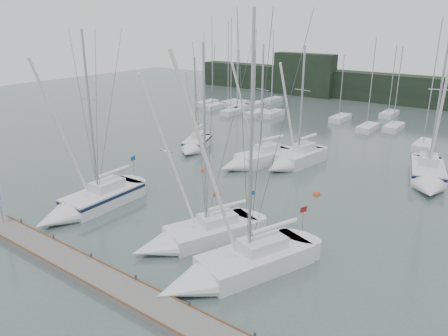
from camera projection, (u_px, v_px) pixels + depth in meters
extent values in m
plane|color=#4E5F5C|center=(161.00, 247.00, 29.03)|extent=(160.00, 160.00, 0.00)
cube|color=#62625D|center=(100.00, 278.00, 25.18)|extent=(24.00, 2.00, 0.40)
cube|color=black|center=(414.00, 91.00, 75.26)|extent=(90.00, 4.00, 5.00)
cube|color=black|center=(304.00, 75.00, 84.53)|extent=(12.00, 3.00, 8.00)
cube|color=white|center=(368.00, 128.00, 58.80)|extent=(1.80, 4.50, 0.90)
cylinder|color=#A7A9AF|center=(372.00, 83.00, 56.42)|extent=(0.12, 0.12, 11.38)
cube|color=white|center=(239.00, 108.00, 71.94)|extent=(1.80, 4.50, 0.90)
cylinder|color=#A7A9AF|center=(238.00, 78.00, 69.96)|extent=(0.12, 0.12, 8.90)
cube|color=white|center=(424.00, 146.00, 50.67)|extent=(1.80, 4.50, 0.90)
cylinder|color=#A7A9AF|center=(433.00, 83.00, 47.90)|extent=(0.12, 0.12, 13.76)
cube|color=white|center=(340.00, 119.00, 64.34)|extent=(1.80, 4.50, 0.90)
cylinder|color=#A7A9AF|center=(342.00, 86.00, 62.40)|extent=(0.12, 0.12, 8.68)
cube|color=white|center=(233.00, 112.00, 68.89)|extent=(1.80, 4.50, 0.90)
cylinder|color=#A7A9AF|center=(231.00, 65.00, 66.15)|extent=(0.12, 0.12, 13.61)
cube|color=white|center=(238.00, 104.00, 74.88)|extent=(1.80, 4.50, 0.90)
cylinder|color=#A7A9AF|center=(237.00, 62.00, 72.18)|extent=(0.12, 0.12, 13.36)
cube|color=white|center=(256.00, 114.00, 67.54)|extent=(1.80, 4.50, 0.90)
cylinder|color=#A7A9AF|center=(255.00, 71.00, 65.03)|extent=(0.12, 0.12, 12.14)
cube|color=white|center=(207.00, 103.00, 75.64)|extent=(1.80, 4.50, 0.90)
cylinder|color=#A7A9AF|center=(204.00, 67.00, 73.24)|extent=(0.12, 0.12, 11.49)
cube|color=white|center=(394.00, 128.00, 59.04)|extent=(1.80, 4.50, 0.90)
cylinder|color=#A7A9AF|center=(398.00, 87.00, 56.84)|extent=(0.12, 0.12, 10.22)
cube|color=white|center=(389.00, 114.00, 67.04)|extent=(1.80, 4.50, 0.90)
cylinder|color=#A7A9AF|center=(393.00, 79.00, 64.88)|extent=(0.12, 0.12, 9.97)
cube|color=white|center=(214.00, 107.00, 73.02)|extent=(1.80, 4.50, 0.90)
cylinder|color=#A7A9AF|center=(212.00, 62.00, 70.24)|extent=(0.12, 0.12, 13.85)
cube|color=white|center=(255.00, 105.00, 74.23)|extent=(1.80, 4.50, 0.90)
cylinder|color=#A7A9AF|center=(255.00, 76.00, 72.26)|extent=(0.12, 0.12, 8.86)
cube|color=white|center=(273.00, 114.00, 67.40)|extent=(1.80, 4.50, 0.90)
cylinder|color=#A7A9AF|center=(272.00, 80.00, 65.32)|extent=(0.12, 0.12, 9.53)
cube|color=white|center=(273.00, 100.00, 78.50)|extent=(1.80, 4.50, 0.90)
cylinder|color=#A7A9AF|center=(272.00, 65.00, 76.07)|extent=(0.12, 0.12, 11.66)
cube|color=white|center=(230.00, 103.00, 75.91)|extent=(1.80, 4.50, 0.90)
cylinder|color=#A7A9AF|center=(228.00, 62.00, 73.24)|extent=(0.12, 0.12, 13.15)
cube|color=white|center=(104.00, 199.00, 35.50)|extent=(3.12, 6.74, 1.50)
cone|color=white|center=(53.00, 220.00, 31.81)|extent=(2.99, 2.95, 2.90)
cube|color=silver|center=(107.00, 185.00, 35.53)|extent=(1.68, 2.71, 0.70)
cylinder|color=#A7A9AF|center=(90.00, 116.00, 32.86)|extent=(0.18, 0.18, 12.47)
cylinder|color=white|center=(114.00, 172.00, 35.88)|extent=(0.39, 3.26, 0.28)
cube|color=#0E1934|center=(103.00, 193.00, 35.34)|extent=(3.14, 6.76, 0.25)
cube|color=#194C8E|center=(133.00, 158.00, 37.41)|extent=(0.04, 0.54, 0.36)
cube|color=white|center=(212.00, 233.00, 30.09)|extent=(5.01, 6.78, 1.32)
cone|color=white|center=(152.00, 249.00, 27.98)|extent=(3.63, 3.54, 2.83)
cube|color=silver|center=(217.00, 218.00, 29.98)|extent=(2.39, 2.88, 0.62)
cylinder|color=#A7A9AF|center=(205.00, 140.00, 27.71)|extent=(0.16, 0.16, 11.99)
cylinder|color=white|center=(227.00, 205.00, 30.10)|extent=(1.40, 2.87, 0.25)
cube|color=#194C8E|center=(252.00, 193.00, 30.92)|extent=(0.20, 0.45, 0.32)
cube|color=white|center=(255.00, 262.00, 26.40)|extent=(5.28, 7.60, 1.50)
cone|color=white|center=(182.00, 288.00, 23.84)|extent=(3.86, 3.86, 2.99)
cube|color=silver|center=(262.00, 243.00, 26.29)|extent=(2.53, 3.20, 0.70)
cylinder|color=#A7A9AF|center=(251.00, 141.00, 23.66)|extent=(0.18, 0.18, 13.74)
cylinder|color=white|center=(275.00, 226.00, 26.46)|extent=(1.47, 3.30, 0.28)
cube|color=maroon|center=(304.00, 210.00, 27.45)|extent=(0.21, 0.51, 0.36)
cube|color=white|center=(197.00, 144.00, 51.10)|extent=(3.97, 5.25, 1.39)
cone|color=white|center=(188.00, 152.00, 48.01)|extent=(2.92, 2.76, 2.32)
cube|color=silver|center=(198.00, 135.00, 51.20)|extent=(1.91, 2.24, 0.65)
cylinder|color=#A7A9AF|center=(195.00, 99.00, 49.05)|extent=(0.17, 0.17, 9.30)
cylinder|color=white|center=(199.00, 127.00, 51.36)|extent=(1.13, 2.23, 0.26)
cube|color=#0E1934|center=(197.00, 140.00, 50.95)|extent=(3.99, 5.28, 0.23)
cube|color=white|center=(263.00, 159.00, 45.60)|extent=(4.16, 6.46, 1.56)
cone|color=white|center=(231.00, 167.00, 43.16)|extent=(3.21, 3.18, 2.59)
cube|color=silver|center=(267.00, 147.00, 45.52)|extent=(2.04, 2.69, 0.73)
cylinder|color=#A7A9AF|center=(262.00, 100.00, 43.34)|extent=(0.19, 0.19, 10.80)
cylinder|color=white|center=(272.00, 138.00, 45.60)|extent=(1.09, 2.88, 0.29)
cube|color=white|center=(301.00, 159.00, 45.51)|extent=(3.40, 5.97, 1.62)
cone|color=white|center=(276.00, 168.00, 42.82)|extent=(2.93, 2.78, 2.60)
cube|color=silver|center=(304.00, 147.00, 45.48)|extent=(1.75, 2.45, 0.76)
cylinder|color=#A7A9AF|center=(302.00, 101.00, 43.24)|extent=(0.19, 0.19, 10.67)
cylinder|color=white|center=(308.00, 137.00, 45.56)|extent=(0.71, 2.78, 0.30)
cube|color=white|center=(427.00, 174.00, 41.19)|extent=(4.44, 6.92, 1.66)
cone|color=white|center=(429.00, 190.00, 37.18)|extent=(3.49, 3.39, 2.87)
cube|color=silver|center=(429.00, 160.00, 41.28)|extent=(2.19, 2.88, 0.77)
cylinder|color=#A7A9AF|center=(439.00, 103.00, 38.58)|extent=(0.20, 0.20, 11.90)
cylinder|color=white|center=(430.00, 148.00, 41.59)|extent=(1.11, 3.09, 0.31)
cube|color=#0E1934|center=(428.00, 168.00, 41.01)|extent=(4.47, 6.94, 0.28)
sphere|color=#E54414|center=(217.00, 195.00, 37.48)|extent=(0.66, 0.66, 0.66)
sphere|color=#E54414|center=(317.00, 195.00, 37.55)|extent=(0.66, 0.66, 0.66)
sphere|color=#E54414|center=(204.00, 171.00, 43.38)|extent=(0.57, 0.57, 0.57)
ellipsoid|color=white|center=(166.00, 151.00, 28.67)|extent=(0.25, 0.42, 0.18)
cube|color=#999BA1|center=(163.00, 150.00, 28.78)|extent=(0.41, 0.18, 0.10)
cube|color=#999BA1|center=(169.00, 151.00, 28.55)|extent=(0.41, 0.18, 0.10)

